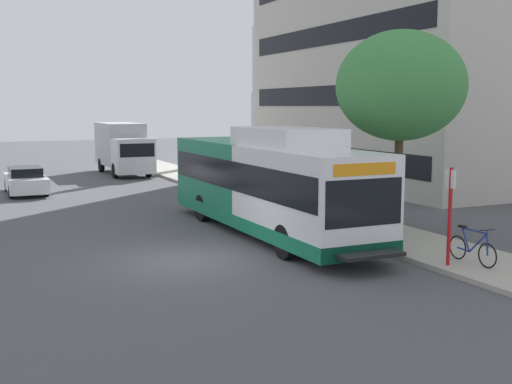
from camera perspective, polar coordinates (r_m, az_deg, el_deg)
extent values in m
plane|color=#4C4C51|center=(25.88, -11.76, -2.17)|extent=(120.00, 120.00, 0.00)
cube|color=#A8A399|center=(26.50, 4.16, -1.65)|extent=(3.00, 56.00, 0.14)
cube|color=white|center=(19.25, 4.69, -0.29)|extent=(2.54, 5.80, 2.73)
cube|color=#14724C|center=(24.43, -2.02, 1.40)|extent=(2.54, 5.80, 2.73)
cube|color=#14724C|center=(21.97, 0.93, -2.31)|extent=(2.57, 11.60, 0.44)
cube|color=black|center=(21.76, 0.94, 1.61)|extent=(2.58, 11.25, 0.96)
cube|color=black|center=(16.82, 9.49, -0.94)|extent=(2.34, 0.10, 1.24)
cube|color=orange|center=(16.71, 9.58, 2.01)|extent=(1.90, 0.08, 0.32)
cube|color=white|center=(20.37, 2.73, 4.87)|extent=(2.16, 4.06, 0.60)
cube|color=black|center=(16.75, 10.15, -5.52)|extent=(1.78, 0.60, 0.10)
cylinder|color=black|center=(18.32, 2.64, -4.43)|extent=(0.30, 1.00, 1.00)
cylinder|color=black|center=(19.45, 8.57, -3.81)|extent=(0.30, 1.00, 1.00)
cylinder|color=black|center=(24.44, -4.71, -1.42)|extent=(0.30, 1.00, 1.00)
cylinder|color=black|center=(25.30, 0.10, -1.08)|extent=(0.30, 1.00, 1.00)
cylinder|color=red|center=(17.63, 16.79, -2.12)|extent=(0.10, 0.10, 2.60)
cube|color=white|center=(17.48, 16.86, 1.11)|extent=(0.04, 0.36, 0.48)
torus|color=black|center=(17.81, 19.82, -5.33)|extent=(0.04, 0.66, 0.66)
torus|color=black|center=(18.59, 17.44, -4.70)|extent=(0.04, 0.66, 0.66)
cylinder|color=navy|center=(18.00, 19.08, -4.29)|extent=(0.05, 0.64, 0.64)
cylinder|color=navy|center=(18.32, 18.10, -4.04)|extent=(0.05, 0.34, 0.62)
cylinder|color=navy|center=(18.05, 18.79, -3.27)|extent=(0.05, 0.90, 0.05)
cylinder|color=navy|center=(18.43, 17.91, -4.87)|extent=(0.05, 0.45, 0.08)
cylinder|color=navy|center=(17.76, 19.81, -4.26)|extent=(0.05, 0.10, 0.67)
cylinder|color=black|center=(17.71, 19.81, -3.19)|extent=(0.52, 0.03, 0.03)
cube|color=black|center=(18.36, 17.83, -2.92)|extent=(0.12, 0.24, 0.06)
cylinder|color=#4C3823|center=(22.15, 12.46, 0.80)|extent=(0.28, 0.28, 3.25)
ellipsoid|color=#3D8442|center=(22.02, 12.70, 9.18)|extent=(4.28, 4.28, 3.64)
cube|color=silver|center=(33.92, -19.72, 0.77)|extent=(1.80, 4.50, 0.70)
cube|color=black|center=(33.97, -19.78, 1.62)|extent=(1.48, 2.34, 0.56)
cylinder|color=black|center=(32.55, -20.89, 0.04)|extent=(0.20, 0.64, 0.64)
cylinder|color=black|center=(32.69, -18.10, 0.19)|extent=(0.20, 0.64, 0.64)
cylinder|color=black|center=(35.23, -21.20, 0.56)|extent=(0.20, 0.64, 0.64)
cylinder|color=black|center=(35.36, -18.62, 0.70)|extent=(0.20, 0.64, 0.64)
cube|color=silver|center=(39.65, -10.82, 3.16)|extent=(2.30, 2.00, 2.10)
cube|color=#B2B7BC|center=(43.01, -11.98, 4.20)|extent=(2.30, 5.00, 2.70)
cube|color=black|center=(38.68, -10.48, 3.66)|extent=(2.07, 0.08, 0.80)
cylinder|color=black|center=(39.92, -12.38, 1.87)|extent=(0.26, 0.92, 0.92)
cylinder|color=black|center=(40.41, -9.52, 2.01)|extent=(0.26, 0.92, 0.92)
cylinder|color=black|center=(43.95, -13.55, 2.34)|extent=(0.26, 0.92, 0.92)
cylinder|color=black|center=(44.40, -10.94, 2.47)|extent=(0.26, 0.92, 0.92)
cube|color=black|center=(39.13, 13.69, 3.44)|extent=(11.82, 17.45, 1.10)
cube|color=black|center=(39.04, 13.84, 8.22)|extent=(11.82, 17.45, 1.10)
cube|color=black|center=(39.22, 13.99, 12.99)|extent=(11.82, 17.45, 1.10)
cylinder|color=#B7B7BC|center=(53.23, 0.17, 5.84)|extent=(1.10, 1.10, 5.39)
cylinder|color=#B7B7BC|center=(53.34, 0.17, 11.64)|extent=(0.91, 0.91, 5.39)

